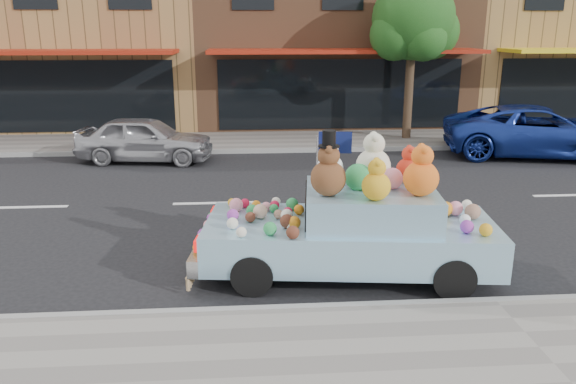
{
  "coord_description": "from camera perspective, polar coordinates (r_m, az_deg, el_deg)",
  "views": [
    {
      "loc": [
        -3.28,
        -11.6,
        3.63
      ],
      "look_at": [
        -2.69,
        -3.51,
        1.25
      ],
      "focal_mm": 35.0,
      "sensor_mm": 36.0,
      "label": 1
    }
  ],
  "objects": [
    {
      "name": "car_silver",
      "position": [
        16.27,
        -14.33,
        5.24
      ],
      "size": [
        3.93,
        2.0,
        1.28
      ],
      "primitive_type": "imported",
      "rotation": [
        0.0,
        0.0,
        1.44
      ],
      "color": "#AFAFB4",
      "rests_on": "ground"
    },
    {
      "name": "ground",
      "position": [
        12.59,
        11.08,
        -0.73
      ],
      "size": [
        120.0,
        120.0,
        0.0
      ],
      "primitive_type": "plane",
      "color": "black",
      "rests_on": "ground"
    },
    {
      "name": "car_blue",
      "position": [
        17.98,
        24.04,
        5.67
      ],
      "size": [
        5.7,
        3.51,
        1.47
      ],
      "primitive_type": "imported",
      "rotation": [
        0.0,
        0.0,
        1.36
      ],
      "color": "navy",
      "rests_on": "ground"
    },
    {
      "name": "storefront_mid",
      "position": [
        23.8,
        3.86,
        16.33
      ],
      "size": [
        10.0,
        9.8,
        7.3
      ],
      "color": "brown",
      "rests_on": "ground"
    },
    {
      "name": "storefront_left",
      "position": [
        24.51,
        -20.9,
        15.35
      ],
      "size": [
        10.0,
        9.8,
        7.3
      ],
      "color": "olive",
      "rests_on": "ground"
    },
    {
      "name": "far_sidewalk",
      "position": [
        18.74,
        5.97,
        5.27
      ],
      "size": [
        60.0,
        3.0,
        0.12
      ],
      "primitive_type": "cube",
      "color": "gray",
      "rests_on": "ground"
    },
    {
      "name": "storefront_right",
      "position": [
        27.06,
        26.1,
        14.78
      ],
      "size": [
        10.0,
        9.8,
        7.3
      ],
      "color": "olive",
      "rests_on": "ground"
    },
    {
      "name": "near_sidewalk",
      "position": [
        7.04,
        25.35,
        -15.87
      ],
      "size": [
        60.0,
        3.0,
        0.12
      ],
      "primitive_type": "cube",
      "color": "gray",
      "rests_on": "ground"
    },
    {
      "name": "far_kerb",
      "position": [
        17.29,
        6.83,
        4.33
      ],
      "size": [
        60.0,
        0.12,
        0.13
      ],
      "primitive_type": "cube",
      "color": "gray",
      "rests_on": "ground"
    },
    {
      "name": "art_car",
      "position": [
        8.48,
        6.59,
        -3.34
      ],
      "size": [
        4.65,
        2.24,
        2.28
      ],
      "rotation": [
        0.0,
        0.0,
        -0.11
      ],
      "color": "black",
      "rests_on": "ground"
    },
    {
      "name": "street_tree",
      "position": [
        18.91,
        12.59,
        16.16
      ],
      "size": [
        3.0,
        2.7,
        5.22
      ],
      "color": "#38281C",
      "rests_on": "ground"
    },
    {
      "name": "near_kerb",
      "position": [
        8.19,
        20.26,
        -10.55
      ],
      "size": [
        60.0,
        0.12,
        0.13
      ],
      "primitive_type": "cube",
      "color": "gray",
      "rests_on": "ground"
    }
  ]
}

